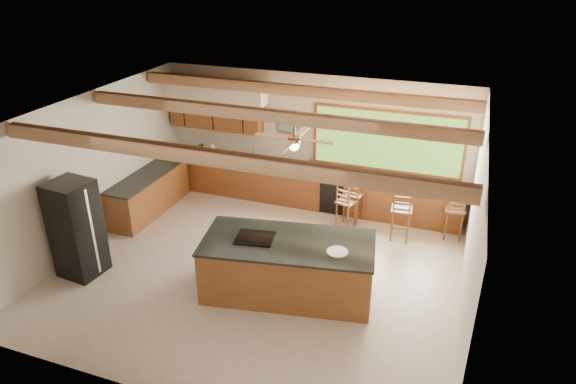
% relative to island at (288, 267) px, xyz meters
% --- Properties ---
extents(ground, '(7.20, 7.20, 0.00)m').
position_rel_island_xyz_m(ground, '(-0.73, 0.45, -0.51)').
color(ground, '#BBAD9B').
rests_on(ground, ground).
extents(room_shell, '(7.27, 6.54, 3.02)m').
position_rel_island_xyz_m(room_shell, '(-0.90, 1.11, 1.71)').
color(room_shell, beige).
rests_on(room_shell, ground).
extents(counter_run, '(7.12, 3.10, 1.23)m').
position_rel_island_xyz_m(counter_run, '(-1.55, 2.97, -0.04)').
color(counter_run, brown).
rests_on(counter_run, ground).
extents(island, '(3.10, 1.85, 1.03)m').
position_rel_island_xyz_m(island, '(0.00, 0.00, 0.00)').
color(island, brown).
rests_on(island, ground).
extents(refrigerator, '(0.78, 0.76, 1.83)m').
position_rel_island_xyz_m(refrigerator, '(-3.78, -0.73, 0.41)').
color(refrigerator, black).
rests_on(refrigerator, ground).
extents(bar_stool_a, '(0.46, 0.46, 1.02)m').
position_rel_island_xyz_m(bar_stool_a, '(0.39, 2.52, 0.09)').
color(bar_stool_a, brown).
rests_on(bar_stool_a, ground).
extents(bar_stool_b, '(0.47, 0.47, 1.10)m').
position_rel_island_xyz_m(bar_stool_b, '(0.48, 2.84, 0.14)').
color(bar_stool_b, brown).
rests_on(bar_stool_b, ground).
extents(bar_stool_c, '(0.44, 0.44, 1.13)m').
position_rel_island_xyz_m(bar_stool_c, '(1.56, 2.42, 0.16)').
color(bar_stool_c, brown).
rests_on(bar_stool_c, ground).
extents(bar_stool_d, '(0.45, 0.45, 1.09)m').
position_rel_island_xyz_m(bar_stool_d, '(2.57, 2.85, 0.13)').
color(bar_stool_d, brown).
rests_on(bar_stool_d, ground).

